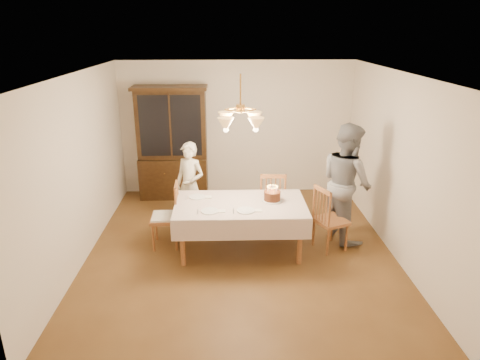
{
  "coord_description": "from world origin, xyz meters",
  "views": [
    {
      "loc": [
        -0.18,
        -5.73,
        3.18
      ],
      "look_at": [
        0.0,
        0.2,
        1.05
      ],
      "focal_mm": 32.0,
      "sensor_mm": 36.0,
      "label": 1
    }
  ],
  "objects_px": {
    "dining_table": "(240,208)",
    "chair_far_side": "(272,203)",
    "china_hutch": "(173,145)",
    "birthday_cake": "(272,196)",
    "elderly_woman": "(190,185)"
  },
  "relations": [
    {
      "from": "china_hutch",
      "to": "birthday_cake",
      "type": "bearing_deg",
      "value": -51.78
    },
    {
      "from": "birthday_cake",
      "to": "chair_far_side",
      "type": "bearing_deg",
      "value": 83.6
    },
    {
      "from": "china_hutch",
      "to": "birthday_cake",
      "type": "distance_m",
      "value": 2.76
    },
    {
      "from": "china_hutch",
      "to": "elderly_woman",
      "type": "height_order",
      "value": "china_hutch"
    },
    {
      "from": "dining_table",
      "to": "birthday_cake",
      "type": "distance_m",
      "value": 0.5
    },
    {
      "from": "elderly_woman",
      "to": "dining_table",
      "type": "bearing_deg",
      "value": -18.61
    },
    {
      "from": "chair_far_side",
      "to": "elderly_woman",
      "type": "bearing_deg",
      "value": 173.94
    },
    {
      "from": "dining_table",
      "to": "chair_far_side",
      "type": "height_order",
      "value": "chair_far_side"
    },
    {
      "from": "dining_table",
      "to": "china_hutch",
      "type": "xyz_separation_m",
      "value": [
        -1.23,
        2.25,
        0.36
      ]
    },
    {
      "from": "dining_table",
      "to": "elderly_woman",
      "type": "relative_size",
      "value": 1.32
    },
    {
      "from": "birthday_cake",
      "to": "elderly_woman",
      "type": "bearing_deg",
      "value": 147.63
    },
    {
      "from": "dining_table",
      "to": "birthday_cake",
      "type": "xyz_separation_m",
      "value": [
        0.47,
        0.09,
        0.15
      ]
    },
    {
      "from": "china_hutch",
      "to": "birthday_cake",
      "type": "xyz_separation_m",
      "value": [
        1.7,
        -2.16,
        -0.21
      ]
    },
    {
      "from": "dining_table",
      "to": "chair_far_side",
      "type": "bearing_deg",
      "value": 54.23
    },
    {
      "from": "china_hutch",
      "to": "dining_table",
      "type": "bearing_deg",
      "value": -61.34
    }
  ]
}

